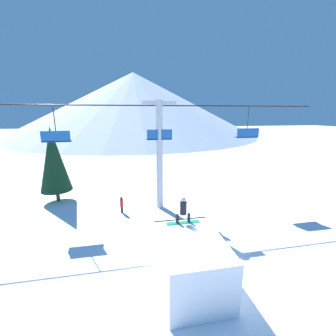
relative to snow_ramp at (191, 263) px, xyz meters
The scene contains 7 objects.
ground_plane 1.88m from the snow_ramp, 21.09° to the right, with size 220.00×220.00×0.00m, color white.
mountain_ridge 70.07m from the snow_ramp, 88.82° to the left, with size 77.87×77.87×19.74m.
snow_ramp is the anchor object (origin of this frame).
snowboarder 2.22m from the snow_ramp, 88.62° to the left, with size 1.56×0.30×1.26m.
chairlift 9.09m from the snow_ramp, 89.62° to the left, with size 24.37×0.49×8.02m.
pine_tree_near 14.03m from the snow_ramp, 125.61° to the left, with size 2.43×2.43×6.11m.
distant_skier 8.39m from the snow_ramp, 109.84° to the left, with size 0.24×0.24×1.23m.
Camera 1 is at (-3.92, -7.18, 7.11)m, focal length 24.00 mm.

